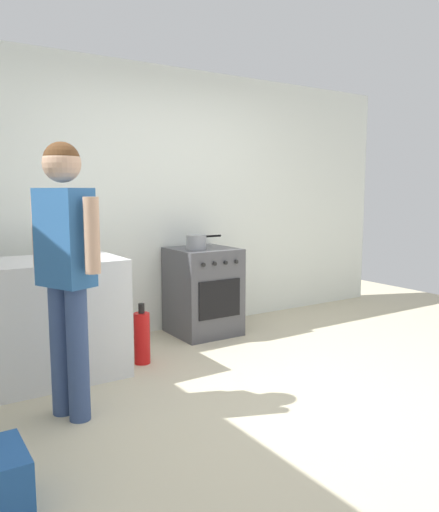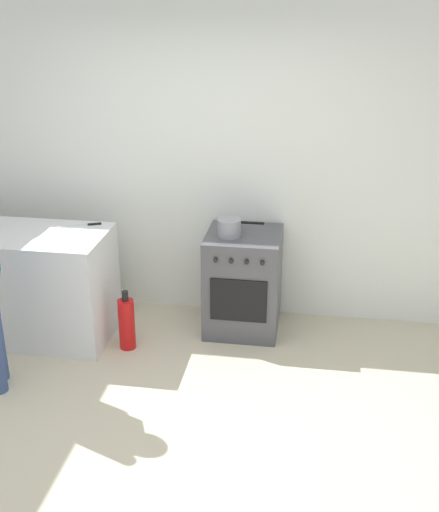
# 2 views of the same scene
# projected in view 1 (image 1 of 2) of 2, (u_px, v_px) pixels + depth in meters

# --- Properties ---
(ground_plane) EXTENTS (8.00, 8.00, 0.00)m
(ground_plane) POSITION_uv_depth(u_px,v_px,m) (277.00, 395.00, 3.46)
(ground_plane) COLOR beige
(back_wall) EXTENTS (6.00, 0.10, 2.60)m
(back_wall) POSITION_uv_depth(u_px,v_px,m) (153.00, 201.00, 4.91)
(back_wall) COLOR silver
(back_wall) RESTS_ON ground
(counter_unit) EXTENTS (1.30, 0.70, 0.90)m
(counter_unit) POSITION_uv_depth(u_px,v_px,m) (32.00, 321.00, 3.67)
(counter_unit) COLOR silver
(counter_unit) RESTS_ON ground
(oven_left) EXTENTS (0.60, 0.62, 0.85)m
(oven_left) POSITION_uv_depth(u_px,v_px,m) (203.00, 291.00, 4.91)
(oven_left) COLOR #4C4C51
(oven_left) RESTS_ON ground
(pot) EXTENTS (0.37, 0.19, 0.14)m
(pot) POSITION_uv_depth(u_px,v_px,m) (197.00, 242.00, 4.73)
(pot) COLOR gray
(pot) RESTS_ON oven_left
(knife_bread) EXTENTS (0.34, 0.16, 0.01)m
(knife_bread) POSITION_uv_depth(u_px,v_px,m) (73.00, 253.00, 4.01)
(knife_bread) COLOR silver
(knife_bread) RESTS_ON counter_unit
(person) EXTENTS (0.32, 0.53, 1.69)m
(person) POSITION_uv_depth(u_px,v_px,m) (65.00, 255.00, 3.00)
(person) COLOR #384C7A
(person) RESTS_ON ground
(fire_extinguisher) EXTENTS (0.13, 0.13, 0.50)m
(fire_extinguisher) POSITION_uv_depth(u_px,v_px,m) (142.00, 337.00, 4.07)
(fire_extinguisher) COLOR red
(fire_extinguisher) RESTS_ON ground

